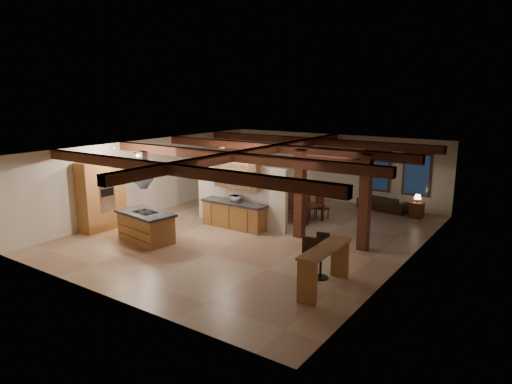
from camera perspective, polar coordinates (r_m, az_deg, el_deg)
ground at (r=15.51m, az=-0.03°, el=-5.16°), size 12.00×12.00×0.00m
room_walls at (r=15.07m, az=-0.03°, el=1.31°), size 12.00×12.00×12.00m
ceiling_beams at (r=14.91m, az=-0.03°, el=5.00°), size 10.00×12.00×0.28m
timber_posts at (r=14.28m, az=9.41°, el=0.45°), size 2.50×0.30×2.90m
partition_wall at (r=16.18m, az=-1.94°, el=-0.39°), size 3.80×0.18×2.20m
pantry_cabinet at (r=16.57m, az=-18.75°, el=-0.40°), size 0.67×1.60×2.40m
back_counter at (r=16.02m, az=-2.75°, el=-2.82°), size 2.50×0.66×0.94m
upper_display_cabinet at (r=15.88m, az=-2.37°, el=2.12°), size 1.80×0.36×0.95m
range_hood at (r=14.67m, az=-13.85°, el=0.65°), size 1.10×1.10×1.40m
back_windows at (r=19.21m, az=17.17°, el=2.32°), size 2.70×0.07×1.70m
framed_art at (r=20.85m, az=5.87°, el=4.11°), size 0.65×0.05×0.85m
recessed_cans at (r=15.09m, az=-12.26°, el=5.23°), size 3.16×2.46×0.03m
kitchen_island at (r=14.98m, az=-13.59°, el=-4.19°), size 2.09×1.31×0.98m
dining_table at (r=17.21m, az=5.32°, el=-2.37°), size 1.94×1.38×0.62m
sofa at (r=19.15m, az=15.60°, el=-1.32°), size 2.10×1.08×0.58m
microwave at (r=15.84m, az=-2.58°, el=-0.85°), size 0.46×0.37×0.22m
bar_counter at (r=11.13m, az=8.62°, el=-8.53°), size 0.56×2.07×1.08m
side_table at (r=18.38m, az=19.45°, el=-2.13°), size 0.49×0.49×0.59m
table_lamp at (r=18.26m, az=19.56°, el=-0.59°), size 0.26×0.26×0.30m
bar_stool_a at (r=11.24m, az=6.44°, el=-8.80°), size 0.44×0.45×1.24m
bar_stool_b at (r=11.86m, az=8.16°, el=-7.86°), size 0.42×0.43×1.17m
dining_chairs at (r=17.15m, az=5.34°, el=-1.57°), size 1.94×1.94×1.09m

